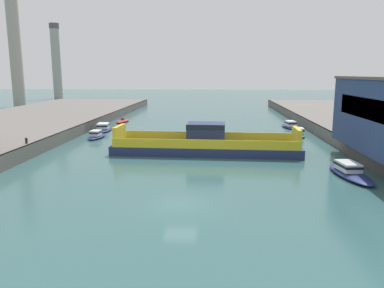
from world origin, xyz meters
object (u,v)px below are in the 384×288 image
moored_boat_near_left (103,128)px  moored_boat_mid_right (299,133)px  moored_boat_near_right (290,125)px  moored_boat_far_right (96,135)px  smokestack_distant_a (14,38)px  chain_ferry (206,144)px  moored_boat_mid_left (350,171)px  smokestack_distant_b (56,59)px  moored_boat_far_left (123,121)px

moored_boat_near_left → moored_boat_mid_right: (32.92, -3.90, 0.01)m
moored_boat_near_right → moored_boat_far_right: size_ratio=1.20×
moored_boat_mid_right → moored_boat_near_left: bearing=173.2°
smokestack_distant_a → chain_ferry: bearing=-47.4°
moored_boat_mid_left → smokestack_distant_b: smokestack_distant_b is taller
moored_boat_near_left → chain_ferry: bearing=-43.4°
moored_boat_mid_right → moored_boat_far_left: 35.77m
chain_ferry → smokestack_distant_a: (-57.24, 62.14, 18.76)m
moored_boat_near_right → moored_boat_mid_right: 9.08m
chain_ferry → moored_boat_mid_right: (14.52, 13.53, -0.62)m
moored_boat_mid_left → moored_boat_far_right: size_ratio=1.46×
moored_boat_near_left → moored_boat_far_left: 11.39m
moored_boat_near_left → moored_boat_mid_left: 42.73m
moored_boat_mid_right → smokestack_distant_b: (-75.92, 86.42, 14.89)m
moored_boat_far_left → chain_ferry: bearing=-58.2°
moored_boat_near_left → moored_boat_mid_right: size_ratio=1.61×
moored_boat_near_left → moored_boat_far_left: bearing=87.1°
chain_ferry → moored_boat_far_right: size_ratio=4.28×
moored_boat_mid_left → moored_boat_far_left: size_ratio=1.36×
moored_boat_near_left → smokestack_distant_a: (-38.84, 44.71, 19.39)m
moored_boat_mid_right → moored_boat_far_right: size_ratio=0.93×
moored_boat_near_left → smokestack_distant_b: 94.24m
moored_boat_near_right → moored_boat_far_right: moored_boat_near_right is taller
moored_boat_far_left → smokestack_distant_a: bearing=139.8°
chain_ferry → moored_boat_mid_left: (14.24, -10.15, -0.63)m
chain_ferry → moored_boat_far_right: chain_ferry is taller
moored_boat_mid_left → moored_boat_far_left: 50.45m
moored_boat_mid_left → smokestack_distant_b: (-75.64, 110.10, 14.91)m
moored_boat_mid_left → moored_boat_far_right: bearing=147.8°
moored_boat_mid_left → moored_boat_mid_right: 23.68m
moored_boat_mid_left → moored_boat_mid_right: bearing=89.3°
moored_boat_mid_left → smokestack_distant_a: bearing=134.7°
moored_boat_far_left → smokestack_distant_b: (-43.57, 71.16, 15.15)m
moored_boat_near_right → moored_boat_far_left: moored_boat_near_right is taller
chain_ferry → moored_boat_mid_right: size_ratio=4.59×
moored_boat_near_right → moored_boat_far_right: bearing=-158.0°
moored_boat_far_right → moored_boat_near_right: bearing=22.0°
chain_ferry → moored_boat_far_left: chain_ferry is taller
moored_boat_far_left → moored_boat_far_right: size_ratio=1.07×
moored_boat_mid_left → smokestack_distant_a: 103.49m
moored_boat_near_right → moored_boat_mid_right: size_ratio=1.28×
smokestack_distant_a → moored_boat_mid_right: bearing=-34.1°
moored_boat_near_right → moored_boat_near_left: bearing=-171.1°
smokestack_distant_a → smokestack_distant_b: (-4.16, 37.81, -4.49)m
smokestack_distant_b → chain_ferry: bearing=-58.4°
moored_boat_near_right → smokestack_distant_b: (-76.22, 77.35, 14.89)m
smokestack_distant_a → moored_boat_mid_left: bearing=-45.3°
chain_ferry → smokestack_distant_a: size_ratio=0.62×
chain_ferry → smokestack_distant_b: (-61.40, 99.95, 14.28)m
moored_boat_mid_right → moored_boat_far_left: size_ratio=0.87×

